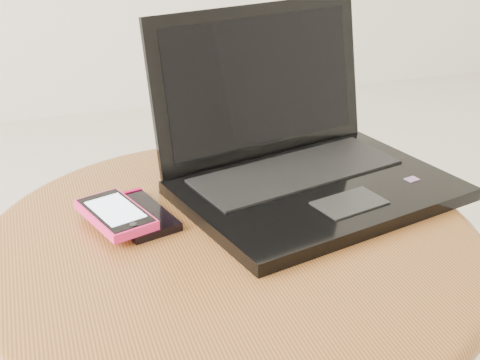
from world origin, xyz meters
name	(u,v)px	position (x,y,z in m)	size (l,w,h in m)	color
table	(231,307)	(-0.11, 0.08, 0.39)	(0.62, 0.62, 0.49)	maroon
laptop	(300,157)	(0.03, 0.18, 0.53)	(0.41, 0.36, 0.23)	black
phone_black	(138,214)	(-0.21, 0.16, 0.50)	(0.09, 0.13, 0.01)	black
phone_pink	(116,214)	(-0.24, 0.15, 0.51)	(0.09, 0.12, 0.01)	#F3236C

